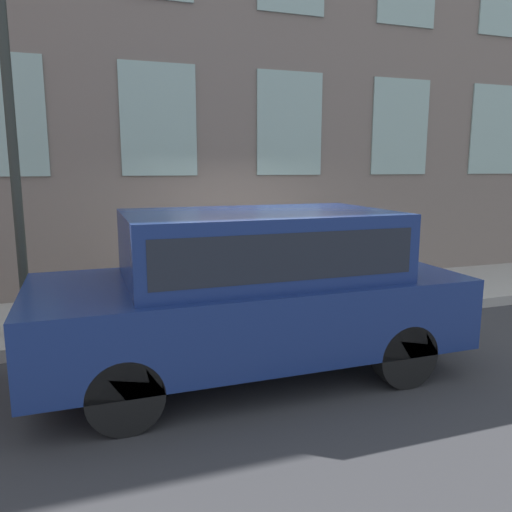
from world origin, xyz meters
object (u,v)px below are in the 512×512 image
Objects in this scene: person at (270,254)px; street_lamp at (4,47)px; fire_hydrant at (241,290)px; parked_truck_navy_near at (253,283)px.

street_lamp is (-0.03, 3.38, 2.68)m from person.
person is 0.24× the size of street_lamp.
parked_truck_navy_near is at bearing 167.51° from fire_hydrant.
street_lamp reaches higher than person.
person is 4.31m from street_lamp.
fire_hydrant is 0.14× the size of street_lamp.
parked_truck_navy_near is 0.81× the size of street_lamp.
street_lamp is at bearing 85.11° from fire_hydrant.
street_lamp is at bearing -157.34° from person.
parked_truck_navy_near is at bearing -125.87° from street_lamp.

